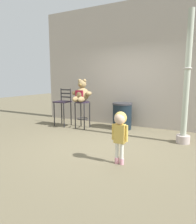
% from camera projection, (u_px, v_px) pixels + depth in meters
% --- Properties ---
extents(ground_plane, '(24.00, 24.00, 0.00)m').
position_uv_depth(ground_plane, '(104.00, 144.00, 4.62)').
color(ground_plane, brown).
extents(building_wall, '(6.41, 0.30, 3.69)m').
position_uv_depth(building_wall, '(136.00, 66.00, 6.23)').
color(building_wall, '#AFA397').
rests_on(building_wall, ground_plane).
extents(bar_stool_with_teddy, '(0.41, 0.41, 0.80)m').
position_uv_depth(bar_stool_with_teddy, '(82.00, 109.00, 6.04)').
color(bar_stool_with_teddy, '#261E2D').
rests_on(bar_stool_with_teddy, ground_plane).
extents(teddy_bear, '(0.62, 0.56, 0.65)m').
position_uv_depth(teddy_bear, '(82.00, 93.00, 5.94)').
color(teddy_bear, olive).
rests_on(teddy_bear, bar_stool_with_teddy).
extents(child_walking, '(0.29, 0.23, 0.91)m').
position_uv_depth(child_walking, '(120.00, 126.00, 3.45)').
color(child_walking, pink).
rests_on(child_walking, ground_plane).
extents(trash_bin, '(0.58, 0.58, 0.77)m').
position_uv_depth(trash_bin, '(122.00, 116.00, 5.98)').
color(trash_bin, black).
rests_on(trash_bin, ground_plane).
extents(lamppost, '(0.30, 0.30, 2.90)m').
position_uv_depth(lamppost, '(186.00, 93.00, 4.51)').
color(lamppost, '#B4A49D').
rests_on(lamppost, ground_plane).
extents(bar_chair_empty, '(0.43, 0.43, 1.15)m').
position_uv_depth(bar_chair_empty, '(63.00, 104.00, 6.36)').
color(bar_chair_empty, '#261E2D').
rests_on(bar_chair_empty, ground_plane).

